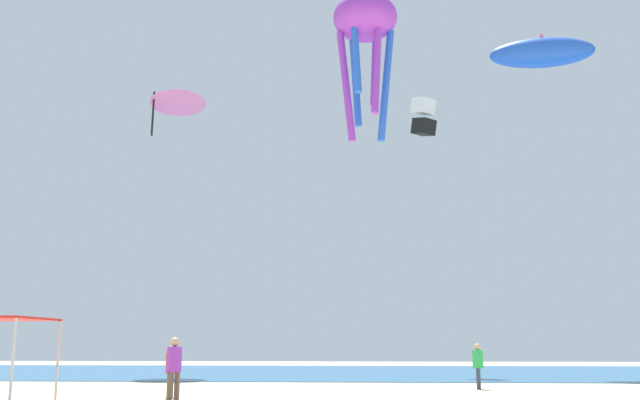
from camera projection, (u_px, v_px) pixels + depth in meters
ocean_strip at (335, 372)px, 44.25m from camera, size 110.00×24.13×0.03m
person_near_tent at (174, 364)px, 22.02m from camera, size 0.45×0.48×1.90m
person_leftmost at (478, 362)px, 27.90m from camera, size 0.41×0.45×1.72m
person_central at (172, 367)px, 23.69m from camera, size 0.39×0.44×1.66m
kite_octopus_purple at (365, 25)px, 22.99m from camera, size 2.75×2.75×4.80m
kite_delta_pink at (178, 99)px, 44.55m from camera, size 4.44×4.47×3.02m
kite_box_white at (423, 117)px, 44.51m from camera, size 1.63×1.64×2.46m
kite_inflatable_blue at (542, 52)px, 44.58m from camera, size 6.51×2.95×2.55m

